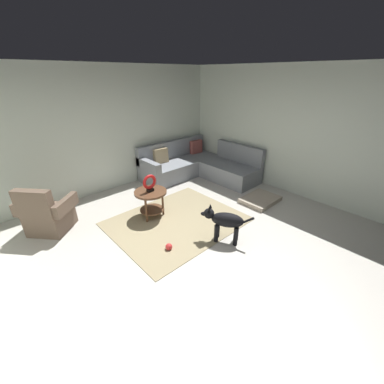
% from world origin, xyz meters
% --- Properties ---
extents(ground_plane, '(6.00, 6.00, 0.10)m').
position_xyz_m(ground_plane, '(0.00, 0.00, -0.05)').
color(ground_plane, beige).
extents(wall_back, '(6.00, 0.12, 2.70)m').
position_xyz_m(wall_back, '(0.00, 2.94, 1.35)').
color(wall_back, silver).
rests_on(wall_back, ground_plane).
extents(wall_right, '(0.12, 6.00, 2.70)m').
position_xyz_m(wall_right, '(2.94, 0.00, 1.35)').
color(wall_right, silver).
rests_on(wall_right, ground_plane).
extents(area_rug, '(2.30, 1.90, 0.01)m').
position_xyz_m(area_rug, '(0.15, 0.70, 0.01)').
color(area_rug, tan).
rests_on(area_rug, ground_plane).
extents(sectional_couch, '(2.20, 2.25, 0.88)m').
position_xyz_m(sectional_couch, '(1.99, 2.02, 0.29)').
color(sectional_couch, gray).
rests_on(sectional_couch, ground_plane).
extents(armchair, '(0.98, 1.00, 0.88)m').
position_xyz_m(armchair, '(-1.65, 1.98, 0.32)').
color(armchair, brown).
rests_on(armchair, ground_plane).
extents(side_table, '(0.60, 0.60, 0.54)m').
position_xyz_m(side_table, '(-0.08, 1.17, 0.42)').
color(side_table, brown).
rests_on(side_table, ground_plane).
extents(torus_sculpture, '(0.28, 0.08, 0.33)m').
position_xyz_m(torus_sculpture, '(-0.08, 1.17, 0.71)').
color(torus_sculpture, black).
rests_on(torus_sculpture, side_table).
extents(dog_bed_mat, '(0.80, 0.60, 0.09)m').
position_xyz_m(dog_bed_mat, '(1.98, 0.08, 0.04)').
color(dog_bed_mat, '#B2A38E').
rests_on(dog_bed_mat, ground_plane).
extents(dog, '(0.49, 0.75, 0.63)m').
position_xyz_m(dog, '(0.35, -0.27, 0.38)').
color(dog, black).
rests_on(dog, ground_plane).
extents(dog_toy_ball, '(0.11, 0.11, 0.11)m').
position_xyz_m(dog_toy_ball, '(-0.46, 0.16, 0.05)').
color(dog_toy_ball, red).
rests_on(dog_toy_ball, ground_plane).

